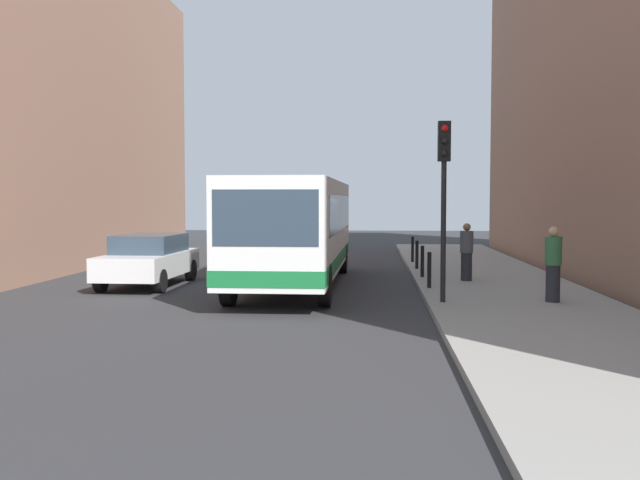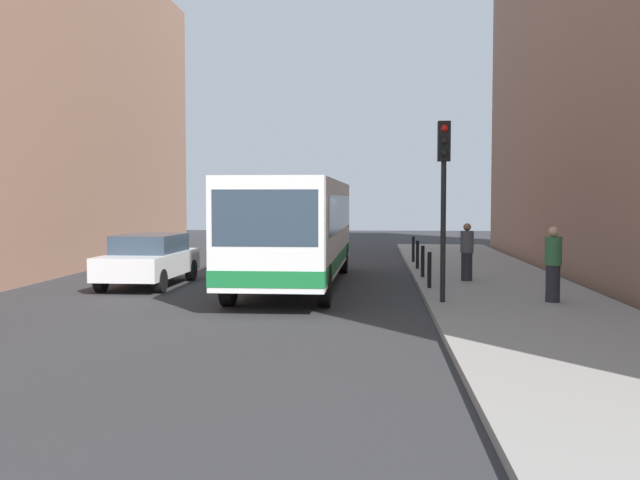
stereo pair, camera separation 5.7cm
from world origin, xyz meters
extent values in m
plane|color=#2D2D30|center=(0.00, 0.00, 0.00)|extent=(80.00, 80.00, 0.00)
cube|color=gray|center=(5.40, 0.00, 0.07)|extent=(4.40, 40.00, 0.15)
cube|color=white|center=(-0.23, 2.37, 1.75)|extent=(2.65, 11.03, 2.50)
cube|color=#197238|center=(-0.23, 2.37, 0.80)|extent=(2.67, 11.05, 0.36)
cube|color=#2D3D4C|center=(-0.30, -3.11, 2.10)|extent=(2.26, 0.09, 1.20)
cube|color=#2D3D4C|center=(-0.22, 2.87, 2.10)|extent=(2.65, 9.43, 1.00)
cylinder|color=black|center=(0.85, -1.54, 0.50)|extent=(0.29, 1.00, 1.00)
cylinder|color=black|center=(-1.41, -1.51, 0.50)|extent=(0.29, 1.00, 1.00)
cylinder|color=black|center=(0.95, 6.26, 0.50)|extent=(0.29, 1.00, 1.00)
cylinder|color=black|center=(-1.31, 6.29, 0.50)|extent=(0.29, 1.00, 1.00)
cube|color=silver|center=(-4.47, 2.18, 0.64)|extent=(1.91, 4.44, 0.64)
cube|color=#2D3D4C|center=(-4.47, 2.33, 1.22)|extent=(1.66, 2.50, 0.52)
cylinder|color=black|center=(-3.69, 0.66, 0.32)|extent=(0.24, 0.65, 0.64)
cylinder|color=black|center=(-5.33, 0.70, 0.32)|extent=(0.24, 0.65, 0.64)
cylinder|color=black|center=(-3.61, 3.66, 0.32)|extent=(0.24, 0.65, 0.64)
cylinder|color=black|center=(-5.25, 3.70, 0.32)|extent=(0.24, 0.65, 0.64)
cylinder|color=black|center=(3.55, -1.59, 1.75)|extent=(0.12, 0.12, 3.20)
cube|color=black|center=(3.55, -1.59, 3.80)|extent=(0.28, 0.24, 0.90)
sphere|color=red|center=(3.55, -1.72, 4.08)|extent=(0.16, 0.16, 0.16)
sphere|color=black|center=(3.55, -1.72, 3.80)|extent=(0.16, 0.16, 0.16)
sphere|color=black|center=(3.55, -1.72, 3.52)|extent=(0.16, 0.16, 0.16)
cylinder|color=black|center=(3.45, 1.09, 0.62)|extent=(0.11, 0.11, 0.95)
cylinder|color=black|center=(3.45, 3.77, 0.62)|extent=(0.11, 0.11, 0.95)
cylinder|color=black|center=(3.45, 6.45, 0.62)|extent=(0.11, 0.11, 0.95)
cylinder|color=black|center=(3.45, 9.14, 0.62)|extent=(0.11, 0.11, 0.95)
cylinder|color=#26262D|center=(6.06, -1.39, 0.57)|extent=(0.32, 0.32, 0.84)
cylinder|color=#336B3F|center=(6.06, -1.39, 1.32)|extent=(0.38, 0.38, 0.65)
sphere|color=tan|center=(6.06, -1.39, 1.76)|extent=(0.23, 0.23, 0.23)
cylinder|color=#26262D|center=(4.65, 2.88, 0.55)|extent=(0.32, 0.32, 0.81)
cylinder|color=#4C4C51|center=(4.65, 2.88, 1.27)|extent=(0.38, 0.38, 0.62)
sphere|color=#8C6647|center=(4.65, 2.88, 1.70)|extent=(0.22, 0.22, 0.22)
camera|label=1|loc=(1.93, -18.32, 2.49)|focal=41.04mm
camera|label=2|loc=(1.99, -18.32, 2.49)|focal=41.04mm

